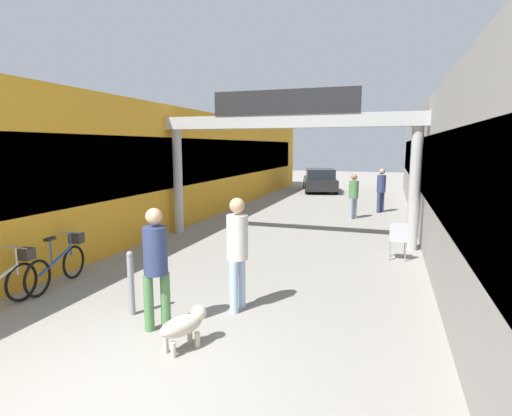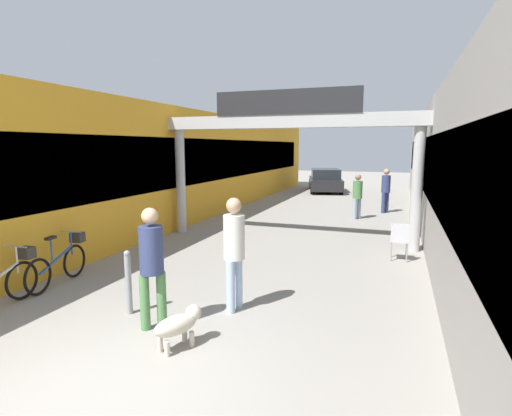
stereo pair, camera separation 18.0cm
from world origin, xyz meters
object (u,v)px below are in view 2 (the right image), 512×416
object	(u,v)px
bollard_post_metal	(128,282)
bicycle_blue_second	(61,262)
pedestrian_elderly_walking	(386,188)
bicycle_silver_nearest	(1,282)
pedestrian_companion	(234,246)
dog_on_leash	(179,324)
pedestrian_carrying_crate	(357,194)
cafe_chair_aluminium_nearer	(400,238)
parked_car_black	(325,181)
pedestrian_with_dog	(152,260)

from	to	relation	value
bollard_post_metal	bicycle_blue_second	bearing A→B (deg)	160.86
pedestrian_elderly_walking	bollard_post_metal	bearing A→B (deg)	-106.79
bicycle_silver_nearest	bollard_post_metal	bearing A→B (deg)	13.72
pedestrian_companion	bicycle_blue_second	world-z (taller)	pedestrian_companion
dog_on_leash	pedestrian_companion	bearing A→B (deg)	81.29
pedestrian_elderly_walking	bollard_post_metal	distance (m)	12.07
bicycle_silver_nearest	bollard_post_metal	xyz separation A→B (m)	(2.11, 0.52, 0.09)
bicycle_silver_nearest	bicycle_blue_second	bearing A→B (deg)	90.35
pedestrian_carrying_crate	pedestrian_elderly_walking	world-z (taller)	pedestrian_elderly_walking
pedestrian_elderly_walking	cafe_chair_aluminium_nearer	bearing A→B (deg)	-85.54
pedestrian_carrying_crate	cafe_chair_aluminium_nearer	world-z (taller)	pedestrian_carrying_crate
pedestrian_companion	pedestrian_carrying_crate	world-z (taller)	pedestrian_companion
pedestrian_carrying_crate	bicycle_silver_nearest	world-z (taller)	pedestrian_carrying_crate
bicycle_silver_nearest	pedestrian_elderly_walking	bearing A→B (deg)	65.11
pedestrian_carrying_crate	bollard_post_metal	distance (m)	10.10
bicycle_blue_second	pedestrian_carrying_crate	bearing A→B (deg)	62.59
pedestrian_companion	pedestrian_carrying_crate	size ratio (longest dim) A/B	1.13
dog_on_leash	parked_car_black	world-z (taller)	parked_car_black
cafe_chair_aluminium_nearer	pedestrian_carrying_crate	bearing A→B (deg)	105.73
pedestrian_carrying_crate	bollard_post_metal	bearing A→B (deg)	-104.71
pedestrian_elderly_walking	cafe_chair_aluminium_nearer	xyz separation A→B (m)	(0.54, -6.98, -0.47)
pedestrian_elderly_walking	bicycle_silver_nearest	xyz separation A→B (m)	(-5.60, -12.06, -0.57)
pedestrian_elderly_walking	cafe_chair_aluminium_nearer	distance (m)	7.01
bicycle_blue_second	cafe_chair_aluminium_nearer	distance (m)	7.24
dog_on_leash	cafe_chair_aluminium_nearer	bearing A→B (deg)	62.67
bicycle_silver_nearest	bicycle_blue_second	size ratio (longest dim) A/B	1.01
bollard_post_metal	pedestrian_companion	bearing A→B (deg)	24.28
parked_car_black	pedestrian_elderly_walking	bearing A→B (deg)	-62.15
dog_on_leash	bicycle_blue_second	xyz separation A→B (m)	(-3.43, 1.42, 0.11)
bicycle_blue_second	pedestrian_companion	bearing A→B (deg)	-0.76
pedestrian_companion	pedestrian_elderly_walking	size ratio (longest dim) A/B	1.05
pedestrian_carrying_crate	cafe_chair_aluminium_nearer	xyz separation A→B (m)	(1.46, -5.20, -0.39)
bollard_post_metal	pedestrian_elderly_walking	bearing A→B (deg)	73.21
cafe_chair_aluminium_nearer	parked_car_black	xyz separation A→B (m)	(-4.12, 13.74, 0.10)
bicycle_silver_nearest	parked_car_black	world-z (taller)	parked_car_black
pedestrian_elderly_walking	bicycle_blue_second	size ratio (longest dim) A/B	1.05
pedestrian_carrying_crate	pedestrian_elderly_walking	bearing A→B (deg)	62.64
parked_car_black	pedestrian_carrying_crate	bearing A→B (deg)	-72.75
pedestrian_companion	pedestrian_elderly_walking	world-z (taller)	pedestrian_companion
bicycle_blue_second	parked_car_black	xyz separation A→B (m)	(2.03, 17.57, 0.21)
bicycle_silver_nearest	cafe_chair_aluminium_nearer	size ratio (longest dim) A/B	1.90
cafe_chair_aluminium_nearer	bollard_post_metal	bearing A→B (deg)	-131.42
pedestrian_companion	cafe_chair_aluminium_nearer	xyz separation A→B (m)	(2.50, 3.88, -0.53)
pedestrian_elderly_walking	cafe_chair_aluminium_nearer	size ratio (longest dim) A/B	1.97
pedestrian_elderly_walking	parked_car_black	size ratio (longest dim) A/B	0.41
pedestrian_elderly_walking	parked_car_black	xyz separation A→B (m)	(-3.57, 6.76, -0.37)
pedestrian_carrying_crate	bicycle_blue_second	xyz separation A→B (m)	(-4.68, -9.03, -0.50)
pedestrian_carrying_crate	pedestrian_elderly_walking	size ratio (longest dim) A/B	0.93
pedestrian_with_dog	cafe_chair_aluminium_nearer	distance (m)	5.94
cafe_chair_aluminium_nearer	bicycle_silver_nearest	bearing A→B (deg)	-140.39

